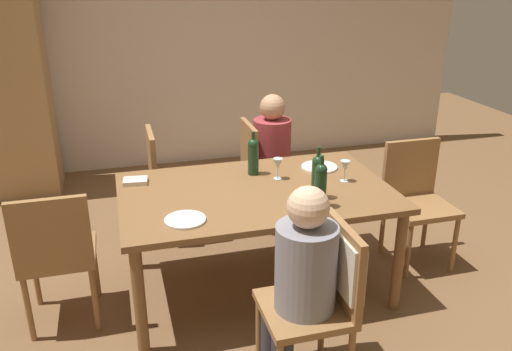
% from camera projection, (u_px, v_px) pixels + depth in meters
% --- Properties ---
extents(ground_plane, '(10.00, 10.00, 0.00)m').
position_uv_depth(ground_plane, '(256.00, 286.00, 3.72)').
color(ground_plane, brown).
extents(rear_room_partition, '(6.40, 0.12, 2.70)m').
position_uv_depth(rear_room_partition, '(188.00, 42.00, 5.68)').
color(rear_room_partition, beige).
rests_on(rear_room_partition, ground_plane).
extents(dining_table, '(1.77, 1.11, 0.75)m').
position_uv_depth(dining_table, '(256.00, 200.00, 3.47)').
color(dining_table, brown).
rests_on(dining_table, ground_plane).
extents(chair_far_right, '(0.44, 0.44, 0.92)m').
position_uv_depth(chair_far_right, '(262.00, 167.00, 4.43)').
color(chair_far_right, olive).
rests_on(chair_far_right, ground_plane).
extents(chair_near, '(0.46, 0.44, 0.92)m').
position_uv_depth(chair_near, '(328.00, 284.00, 2.70)').
color(chair_near, olive).
rests_on(chair_near, ground_plane).
extents(chair_right_end, '(0.44, 0.44, 0.92)m').
position_uv_depth(chair_right_end, '(416.00, 194.00, 3.91)').
color(chair_right_end, olive).
rests_on(chair_right_end, ground_plane).
extents(chair_left_end, '(0.44, 0.44, 0.92)m').
position_uv_depth(chair_left_end, '(56.00, 251.00, 3.13)').
color(chair_left_end, olive).
rests_on(chair_left_end, ground_plane).
extents(chair_far_left, '(0.44, 0.44, 0.92)m').
position_uv_depth(chair_far_left, '(167.00, 176.00, 4.24)').
color(chair_far_left, olive).
rests_on(chair_far_left, ground_plane).
extents(person_woman_host, '(0.36, 0.31, 1.15)m').
position_uv_depth(person_woman_host, '(275.00, 151.00, 4.41)').
color(person_woman_host, '#33333D').
rests_on(person_woman_host, ground_plane).
extents(person_man_bearded, '(0.36, 0.31, 1.15)m').
position_uv_depth(person_man_bearded, '(301.00, 277.00, 2.63)').
color(person_man_bearded, '#33333D').
rests_on(person_man_bearded, ground_plane).
extents(wine_bottle_tall_green, '(0.08, 0.08, 0.34)m').
position_uv_depth(wine_bottle_tall_green, '(318.00, 176.00, 3.26)').
color(wine_bottle_tall_green, '#19381E').
rests_on(wine_bottle_tall_green, dining_table).
extents(wine_bottle_dark_red, '(0.08, 0.08, 0.31)m').
position_uv_depth(wine_bottle_dark_red, '(253.00, 155.00, 3.65)').
color(wine_bottle_dark_red, '#19381E').
rests_on(wine_bottle_dark_red, dining_table).
extents(wine_bottle_short_olive, '(0.07, 0.07, 0.33)m').
position_uv_depth(wine_bottle_short_olive, '(321.00, 184.00, 3.14)').
color(wine_bottle_short_olive, '#19381E').
rests_on(wine_bottle_short_olive, dining_table).
extents(wine_glass_near_left, '(0.07, 0.07, 0.15)m').
position_uv_depth(wine_glass_near_left, '(345.00, 167.00, 3.54)').
color(wine_glass_near_left, silver).
rests_on(wine_glass_near_left, dining_table).
extents(wine_glass_centre, '(0.07, 0.07, 0.15)m').
position_uv_depth(wine_glass_centre, '(278.00, 164.00, 3.58)').
color(wine_glass_centre, silver).
rests_on(wine_glass_centre, dining_table).
extents(dinner_plate_host, '(0.24, 0.24, 0.01)m').
position_uv_depth(dinner_plate_host, '(185.00, 220.00, 3.02)').
color(dinner_plate_host, silver).
rests_on(dinner_plate_host, dining_table).
extents(dinner_plate_guest_left, '(0.26, 0.26, 0.01)m').
position_uv_depth(dinner_plate_guest_left, '(319.00, 167.00, 3.81)').
color(dinner_plate_guest_left, white).
rests_on(dinner_plate_guest_left, dining_table).
extents(folded_napkin, '(0.17, 0.14, 0.03)m').
position_uv_depth(folded_napkin, '(135.00, 181.00, 3.54)').
color(folded_napkin, beige).
rests_on(folded_napkin, dining_table).
extents(handbag, '(0.17, 0.30, 0.22)m').
position_uv_depth(handbag, '(222.00, 217.00, 4.50)').
color(handbag, brown).
rests_on(handbag, ground_plane).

